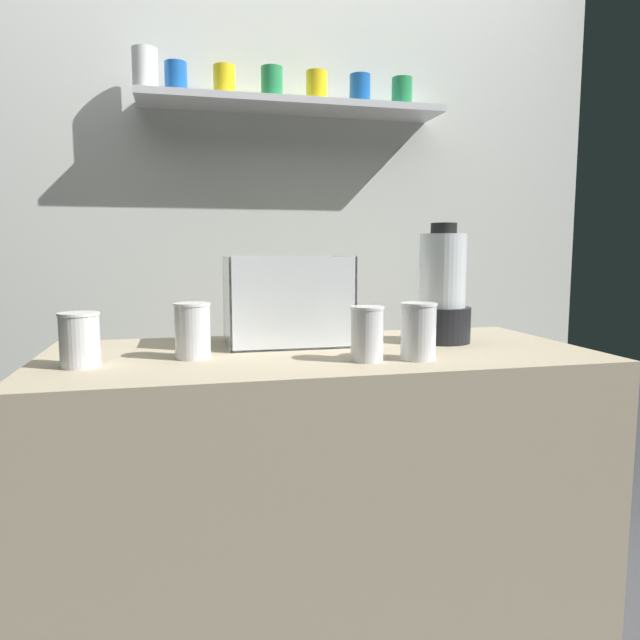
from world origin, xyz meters
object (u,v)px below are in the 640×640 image
object	(u,v)px
carrot_display_bin	(286,316)
juice_cup_mango_far_left	(80,343)
juice_cup_pomegranate_left	(193,334)
juice_cup_carrot_middle	(367,338)
juice_cup_carrot_right	(418,335)
blender_pitcher	(442,293)

from	to	relation	value
carrot_display_bin	juice_cup_mango_far_left	world-z (taller)	carrot_display_bin
juice_cup_pomegranate_left	juice_cup_carrot_middle	world-z (taller)	juice_cup_pomegranate_left
juice_cup_carrot_right	carrot_display_bin	bearing A→B (deg)	130.72
juice_cup_mango_far_left	juice_cup_carrot_middle	world-z (taller)	juice_cup_carrot_middle
juice_cup_mango_far_left	juice_cup_carrot_middle	size ratio (longest dim) A/B	0.95
blender_pitcher	juice_cup_carrot_right	distance (m)	0.30
blender_pitcher	juice_cup_pomegranate_left	distance (m)	0.70
blender_pitcher	juice_cup_mango_far_left	size ratio (longest dim) A/B	2.74
carrot_display_bin	blender_pitcher	distance (m)	0.44
blender_pitcher	juice_cup_carrot_middle	world-z (taller)	blender_pitcher
blender_pitcher	juice_cup_carrot_right	xyz separation A→B (m)	(-0.17, -0.23, -0.08)
blender_pitcher	juice_cup_carrot_middle	size ratio (longest dim) A/B	2.59
juice_cup_carrot_middle	juice_cup_carrot_right	world-z (taller)	juice_cup_carrot_right
juice_cup_mango_far_left	blender_pitcher	bearing A→B (deg)	8.76
blender_pitcher	juice_cup_mango_far_left	bearing A→B (deg)	-171.24
carrot_display_bin	juice_cup_mango_far_left	bearing A→B (deg)	-156.64
juice_cup_mango_far_left	carrot_display_bin	bearing A→B (deg)	23.36
juice_cup_mango_far_left	juice_cup_carrot_right	xyz separation A→B (m)	(0.77, -0.09, 0.01)
carrot_display_bin	blender_pitcher	world-z (taller)	blender_pitcher
blender_pitcher	juice_cup_carrot_middle	bearing A→B (deg)	-142.63
blender_pitcher	juice_cup_carrot_right	bearing A→B (deg)	-125.91
carrot_display_bin	juice_cup_carrot_middle	distance (m)	0.33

